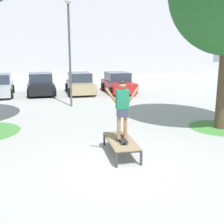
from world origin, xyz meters
TOP-DOWN VIEW (x-y plane):
  - ground_plane at (0.00, 0.00)m, footprint 120.00×120.00m
  - building_facade at (-1.83, 29.75)m, footprint 41.10×4.00m
  - skate_box at (0.12, 0.64)m, footprint 0.81×1.92m
  - skateboard at (0.13, 0.52)m, footprint 0.21×0.80m
  - skater at (0.13, 0.52)m, footprint 1.00×0.28m
  - grass_patch_near_right at (4.76, 2.81)m, footprint 2.50×2.50m
  - car_black at (-3.01, 13.43)m, footprint 2.20×4.34m
  - car_tan at (-0.21, 13.23)m, footprint 2.10×4.29m
  - car_red at (2.59, 13.07)m, footprint 2.12×4.30m
  - light_post at (-1.05, 8.46)m, footprint 0.36×0.36m

SIDE VIEW (x-z plane):
  - ground_plane at x=0.00m, z-range 0.00..0.00m
  - grass_patch_near_right at x=4.76m, z-range 0.00..0.01m
  - skate_box at x=0.12m, z-range 0.18..0.64m
  - skateboard at x=0.13m, z-range 0.49..0.58m
  - car_black at x=-3.01m, z-range -0.06..1.44m
  - car_tan at x=-0.21m, z-range -0.06..1.44m
  - car_red at x=2.59m, z-range -0.06..1.44m
  - skater at x=0.13m, z-range 0.68..2.38m
  - light_post at x=-1.05m, z-range 0.91..6.74m
  - building_facade at x=-1.83m, z-range 0.00..13.21m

